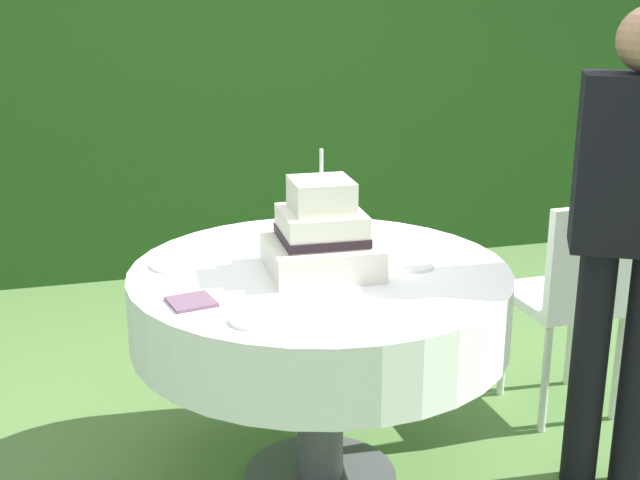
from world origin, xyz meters
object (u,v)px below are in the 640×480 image
object	(u,v)px
serving_plate_left	(415,266)
garden_chair	(577,288)
wedding_cake	(321,237)
standing_person	(630,226)
serving_plate_far	(253,320)
cake_table	(320,306)
serving_plate_near	(171,265)
napkin_stack	(191,302)

from	to	relation	value
serving_plate_left	garden_chair	bearing A→B (deg)	18.09
wedding_cake	garden_chair	world-z (taller)	wedding_cake
standing_person	serving_plate_far	bearing A→B (deg)	-175.48
wedding_cake	standing_person	xyz separation A→B (m)	(0.93, -0.27, 0.04)
wedding_cake	serving_plate_far	world-z (taller)	wedding_cake
cake_table	standing_person	xyz separation A→B (m)	(0.93, -0.28, 0.28)
serving_plate_near	serving_plate_far	distance (m)	0.55
wedding_cake	serving_plate_near	distance (m)	0.50
serving_plate_near	garden_chair	world-z (taller)	garden_chair
napkin_stack	garden_chair	xyz separation A→B (m)	(1.50, 0.38, -0.24)
serving_plate_left	wedding_cake	bearing A→B (deg)	169.54
napkin_stack	standing_person	xyz separation A→B (m)	(1.37, -0.08, 0.15)
wedding_cake	serving_plate_left	xyz separation A→B (m)	(0.30, -0.06, -0.11)
serving_plate_near	serving_plate_left	xyz separation A→B (m)	(0.76, -0.21, 0.00)
serving_plate_far	standing_person	xyz separation A→B (m)	(1.22, 0.10, 0.15)
garden_chair	standing_person	xyz separation A→B (m)	(-0.13, -0.46, 0.39)
serving_plate_left	cake_table	bearing A→B (deg)	167.36
garden_chair	cake_table	bearing A→B (deg)	-170.29
serving_plate_left	standing_person	distance (m)	0.68
serving_plate_far	serving_plate_left	xyz separation A→B (m)	(0.59, 0.31, 0.00)
napkin_stack	standing_person	bearing A→B (deg)	-3.50
serving_plate_far	serving_plate_left	bearing A→B (deg)	27.39
garden_chair	standing_person	size ratio (longest dim) A/B	0.56
serving_plate_far	standing_person	world-z (taller)	standing_person
cake_table	garden_chair	world-z (taller)	garden_chair
serving_plate_left	serving_plate_far	bearing A→B (deg)	-152.61
serving_plate_far	garden_chair	world-z (taller)	garden_chair
garden_chair	standing_person	world-z (taller)	standing_person
serving_plate_far	wedding_cake	bearing A→B (deg)	51.39
cake_table	napkin_stack	xyz separation A→B (m)	(-0.44, -0.19, 0.13)
cake_table	wedding_cake	size ratio (longest dim) A/B	3.12
serving_plate_near	cake_table	bearing A→B (deg)	-17.47
garden_chair	napkin_stack	bearing A→B (deg)	-165.95
serving_plate_left	standing_person	world-z (taller)	standing_person
cake_table	wedding_cake	xyz separation A→B (m)	(-0.00, -0.01, 0.24)
cake_table	serving_plate_far	bearing A→B (deg)	-127.92
serving_plate_left	standing_person	size ratio (longest dim) A/B	0.07
cake_table	garden_chair	xyz separation A→B (m)	(1.06, 0.18, -0.11)
cake_table	standing_person	size ratio (longest dim) A/B	0.77
cake_table	napkin_stack	bearing A→B (deg)	-156.10
serving_plate_near	napkin_stack	xyz separation A→B (m)	(0.02, -0.34, -0.00)
serving_plate_far	garden_chair	bearing A→B (deg)	22.30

